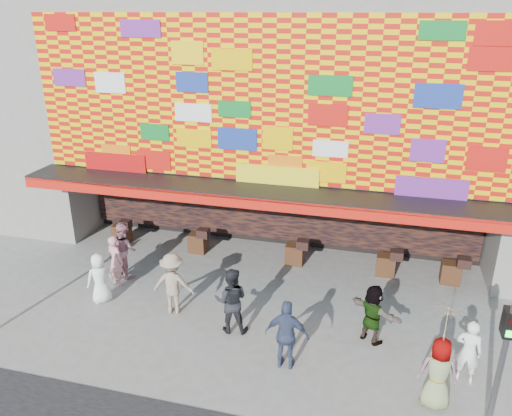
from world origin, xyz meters
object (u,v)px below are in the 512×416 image
at_px(ped_g, 438,373).
at_px(parasol, 447,324).
at_px(ped_c, 231,300).
at_px(ped_d, 173,284).
at_px(signal_right, 503,355).
at_px(ped_i, 124,249).
at_px(ped_h, 468,351).
at_px(ped_e, 287,335).
at_px(ped_f, 373,314).
at_px(ped_b, 116,261).
at_px(ped_a, 100,278).

bearing_deg(ped_g, parasol, -0.00).
height_order(ped_c, parasol, parasol).
bearing_deg(ped_d, ped_g, 157.25).
height_order(signal_right, ped_i, signal_right).
bearing_deg(ped_h, ped_e, 22.76).
bearing_deg(ped_e, ped_i, -27.16).
bearing_deg(ped_d, signal_right, 156.29).
bearing_deg(signal_right, ped_f, 135.81).
distance_m(ped_g, ped_h, 1.25).
bearing_deg(signal_right, ped_c, 162.58).
distance_m(ped_b, ped_d, 2.54).
xyz_separation_m(ped_c, ped_e, (1.72, -1.07, -0.02)).
height_order(ped_g, ped_i, ped_i).
xyz_separation_m(signal_right, ped_g, (-1.04, 0.43, -1.01)).
bearing_deg(parasol, ped_b, 162.66).
bearing_deg(ped_d, ped_b, -29.79).
height_order(ped_a, ped_d, ped_d).
distance_m(ped_b, ped_f, 7.91).
relative_size(ped_b, ped_i, 0.91).
height_order(signal_right, ped_b, signal_right).
bearing_deg(ped_f, ped_d, 34.26).
bearing_deg(ped_g, ped_e, -5.73).
bearing_deg(ped_c, ped_g, 153.47).
height_order(ped_b, ped_e, ped_e).
height_order(signal_right, ped_h, signal_right).
relative_size(ped_a, ped_h, 0.95).
bearing_deg(parasol, ped_h, 53.86).
relative_size(signal_right, ped_c, 1.62).
height_order(ped_c, ped_i, ped_c).
xyz_separation_m(ped_d, parasol, (6.96, -1.93, 1.19)).
relative_size(ped_b, ped_d, 0.91).
xyz_separation_m(ped_a, ped_d, (2.30, 0.03, 0.14)).
bearing_deg(ped_i, ped_a, 126.15).
bearing_deg(ped_b, ped_f, -164.35).
relative_size(signal_right, ped_g, 1.76).
relative_size(ped_a, ped_g, 0.90).
bearing_deg(ped_g, ped_f, -52.43).
xyz_separation_m(ped_c, ped_i, (-4.25, 2.04, -0.02)).
distance_m(signal_right, ped_i, 11.16).
distance_m(ped_a, parasol, 9.55).
relative_size(signal_right, ped_b, 1.81).
height_order(ped_e, ped_f, ped_e).
relative_size(ped_a, ped_d, 0.84).
bearing_deg(parasol, ped_g, 0.00).
height_order(ped_f, ped_g, ped_g).
bearing_deg(ped_f, ped_a, 34.34).
xyz_separation_m(ped_d, ped_h, (7.69, -0.92, -0.11)).
xyz_separation_m(signal_right, ped_h, (-0.30, 1.44, -1.05)).
xyz_separation_m(ped_h, parasol, (-0.73, -1.01, 1.30)).
bearing_deg(ped_i, parasol, -167.85).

